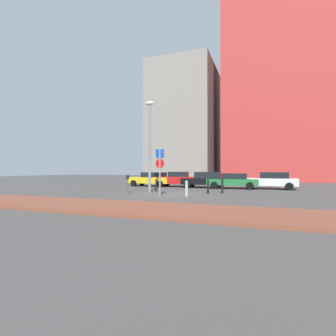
{
  "coord_description": "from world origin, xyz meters",
  "views": [
    {
      "loc": [
        6.05,
        -16.06,
        1.66
      ],
      "look_at": [
        -1.2,
        3.42,
        1.84
      ],
      "focal_mm": 26.8,
      "sensor_mm": 36.0,
      "label": 1
    }
  ],
  "objects_px": {
    "traffic_bollard_mid": "(222,186)",
    "parked_car_red": "(177,179)",
    "traffic_bollard_near": "(186,189)",
    "parked_car_yellow": "(151,179)",
    "parked_car_black": "(206,179)",
    "street_lamp": "(150,139)",
    "parked_car_white": "(270,180)",
    "traffic_bollard_far": "(208,187)",
    "traffic_bollard_edge": "(156,185)",
    "parking_meter": "(128,181)",
    "parking_sign_post": "(160,166)",
    "parked_car_green": "(233,181)"
  },
  "relations": [
    {
      "from": "parked_car_yellow",
      "to": "parked_car_white",
      "type": "xyz_separation_m",
      "value": [
        11.36,
        0.05,
        0.02
      ]
    },
    {
      "from": "traffic_bollard_mid",
      "to": "traffic_bollard_far",
      "type": "bearing_deg",
      "value": -144.75
    },
    {
      "from": "parked_car_red",
      "to": "parking_meter",
      "type": "xyz_separation_m",
      "value": [
        -1.05,
        -7.91,
        0.08
      ]
    },
    {
      "from": "parked_car_green",
      "to": "parked_car_white",
      "type": "height_order",
      "value": "parked_car_white"
    },
    {
      "from": "traffic_bollard_near",
      "to": "traffic_bollard_mid",
      "type": "relative_size",
      "value": 0.91
    },
    {
      "from": "parking_meter",
      "to": "traffic_bollard_near",
      "type": "height_order",
      "value": "parking_meter"
    },
    {
      "from": "parked_car_yellow",
      "to": "traffic_bollard_mid",
      "type": "distance_m",
      "value": 9.63
    },
    {
      "from": "parked_car_yellow",
      "to": "traffic_bollard_far",
      "type": "distance_m",
      "value": 9.3
    },
    {
      "from": "traffic_bollard_near",
      "to": "traffic_bollard_mid",
      "type": "xyz_separation_m",
      "value": [
        1.82,
        2.95,
        0.05
      ]
    },
    {
      "from": "parked_car_yellow",
      "to": "parked_car_black",
      "type": "relative_size",
      "value": 1.04
    },
    {
      "from": "parked_car_white",
      "to": "traffic_bollard_mid",
      "type": "xyz_separation_m",
      "value": [
        -3.37,
        -5.43,
        -0.22
      ]
    },
    {
      "from": "parked_car_yellow",
      "to": "street_lamp",
      "type": "distance_m",
      "value": 7.83
    },
    {
      "from": "traffic_bollard_mid",
      "to": "street_lamp",
      "type": "bearing_deg",
      "value": -167.29
    },
    {
      "from": "parked_car_red",
      "to": "traffic_bollard_near",
      "type": "relative_size",
      "value": 4.25
    },
    {
      "from": "parked_car_red",
      "to": "parked_car_green",
      "type": "xyz_separation_m",
      "value": [
        5.52,
        -0.62,
        -0.05
      ]
    },
    {
      "from": "parked_car_green",
      "to": "street_lamp",
      "type": "relative_size",
      "value": 0.66
    },
    {
      "from": "parking_sign_post",
      "to": "parking_meter",
      "type": "distance_m",
      "value": 3.34
    },
    {
      "from": "traffic_bollard_mid",
      "to": "parked_car_red",
      "type": "bearing_deg",
      "value": 133.97
    },
    {
      "from": "parked_car_red",
      "to": "parking_sign_post",
      "type": "distance_m",
      "value": 9.32
    },
    {
      "from": "street_lamp",
      "to": "traffic_bollard_edge",
      "type": "height_order",
      "value": "street_lamp"
    },
    {
      "from": "parked_car_black",
      "to": "parked_car_white",
      "type": "xyz_separation_m",
      "value": [
        5.66,
        0.32,
        -0.01
      ]
    },
    {
      "from": "parked_car_yellow",
      "to": "parked_car_white",
      "type": "bearing_deg",
      "value": 0.26
    },
    {
      "from": "parking_meter",
      "to": "parked_car_white",
      "type": "bearing_deg",
      "value": 38.87
    },
    {
      "from": "parked_car_red",
      "to": "parking_meter",
      "type": "relative_size",
      "value": 3.23
    },
    {
      "from": "traffic_bollard_far",
      "to": "street_lamp",
      "type": "bearing_deg",
      "value": -172.96
    },
    {
      "from": "parked_car_black",
      "to": "traffic_bollard_edge",
      "type": "bearing_deg",
      "value": -117.02
    },
    {
      "from": "parked_car_black",
      "to": "street_lamp",
      "type": "xyz_separation_m",
      "value": [
        -2.91,
        -6.28,
        3.24
      ]
    },
    {
      "from": "traffic_bollard_mid",
      "to": "traffic_bollard_edge",
      "type": "bearing_deg",
      "value": -176.75
    },
    {
      "from": "parking_meter",
      "to": "traffic_bollard_near",
      "type": "distance_m",
      "value": 4.58
    },
    {
      "from": "parking_meter",
      "to": "traffic_bollard_near",
      "type": "xyz_separation_m",
      "value": [
        4.53,
        -0.54,
        -0.36
      ]
    },
    {
      "from": "parked_car_red",
      "to": "parking_sign_post",
      "type": "height_order",
      "value": "parking_sign_post"
    },
    {
      "from": "parked_car_yellow",
      "to": "parking_meter",
      "type": "height_order",
      "value": "parked_car_yellow"
    },
    {
      "from": "parked_car_red",
      "to": "traffic_bollard_near",
      "type": "distance_m",
      "value": 9.14
    },
    {
      "from": "traffic_bollard_edge",
      "to": "traffic_bollard_far",
      "type": "bearing_deg",
      "value": -4.93
    },
    {
      "from": "parked_car_red",
      "to": "traffic_bollard_far",
      "type": "height_order",
      "value": "parked_car_red"
    },
    {
      "from": "traffic_bollard_edge",
      "to": "parked_car_black",
      "type": "bearing_deg",
      "value": 62.98
    },
    {
      "from": "parked_car_black",
      "to": "traffic_bollard_far",
      "type": "xyz_separation_m",
      "value": [
        1.38,
        -5.75,
        -0.28
      ]
    },
    {
      "from": "parked_car_yellow",
      "to": "parking_meter",
      "type": "xyz_separation_m",
      "value": [
        1.64,
        -7.79,
        0.1
      ]
    },
    {
      "from": "street_lamp",
      "to": "traffic_bollard_mid",
      "type": "xyz_separation_m",
      "value": [
        5.2,
        1.17,
        -3.48
      ]
    },
    {
      "from": "parked_car_white",
      "to": "parked_car_green",
      "type": "bearing_deg",
      "value": -169.99
    },
    {
      "from": "parked_car_yellow",
      "to": "parked_car_black",
      "type": "distance_m",
      "value": 5.71
    },
    {
      "from": "parked_car_red",
      "to": "traffic_bollard_mid",
      "type": "distance_m",
      "value": 7.64
    },
    {
      "from": "parked_car_black",
      "to": "traffic_bollard_near",
      "type": "relative_size",
      "value": 4.28
    },
    {
      "from": "parked_car_yellow",
      "to": "parked_car_white",
      "type": "height_order",
      "value": "parked_car_white"
    },
    {
      "from": "parking_meter",
      "to": "traffic_bollard_edge",
      "type": "bearing_deg",
      "value": 58.23
    },
    {
      "from": "traffic_bollard_mid",
      "to": "parked_car_black",
      "type": "bearing_deg",
      "value": 114.14
    },
    {
      "from": "parked_car_green",
      "to": "traffic_bollard_edge",
      "type": "distance_m",
      "value": 7.37
    },
    {
      "from": "parked_car_green",
      "to": "parking_meter",
      "type": "distance_m",
      "value": 9.81
    },
    {
      "from": "traffic_bollard_mid",
      "to": "traffic_bollard_edge",
      "type": "height_order",
      "value": "traffic_bollard_mid"
    },
    {
      "from": "street_lamp",
      "to": "parking_meter",
      "type": "bearing_deg",
      "value": -133.12
    }
  ]
}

